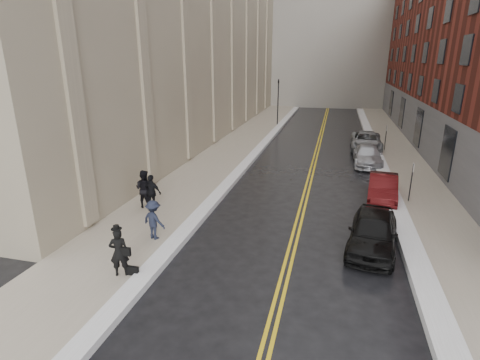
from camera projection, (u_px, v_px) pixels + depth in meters
The scene contains 18 objects.
ground at pixel (222, 259), 14.42m from camera, with size 160.00×160.00×0.00m, color black.
sidewalk_left at pixel (227, 153), 30.20m from camera, with size 4.00×64.00×0.15m, color gray.
sidewalk_right at pixel (406, 164), 27.01m from camera, with size 3.00×64.00×0.15m, color gray.
lane_stripe_a at pixel (313, 159), 28.60m from camera, with size 0.12×64.00×0.01m, color gold.
lane_stripe_b at pixel (316, 160), 28.54m from camera, with size 0.12×64.00×0.01m, color gold.
snow_ridge_left at pixel (255, 154), 29.64m from camera, with size 0.70×60.80×0.26m, color white.
snow_ridge_right at pixel (379, 162), 27.42m from camera, with size 0.85×60.80×0.30m, color white.
traffic_signal at pixel (278, 99), 41.71m from camera, with size 0.18×0.15×5.20m.
parking_sign_near at pixel (411, 179), 19.50m from camera, with size 0.06×0.35×2.23m.
parking_sign_far at pixel (386, 136), 30.56m from camera, with size 0.06×0.35×2.23m.
car_black at pixel (373, 232), 14.96m from camera, with size 1.82×4.51×1.54m, color black.
car_maroon at pixel (383, 188), 20.26m from camera, with size 1.46×4.19×1.38m, color #420B0D.
car_silver_near at pixel (368, 155), 27.10m from camera, with size 1.91×4.70×1.36m, color #A9ABB1.
car_silver_far at pixel (366, 141), 31.48m from camera, with size 2.45×5.31×1.48m, color #929499.
pedestrian_main at pixel (119, 252), 12.83m from camera, with size 0.64×0.42×1.76m, color black.
pedestrian_a at pixel (144, 189), 18.80m from camera, with size 0.95×0.74×1.95m, color black.
pedestrian_b at pixel (154, 220), 15.51m from camera, with size 1.09×0.63×1.69m, color #1A1F30.
pedestrian_c at pixel (152, 192), 18.54m from camera, with size 1.05×0.44×1.80m, color black.
Camera 1 is at (3.83, -12.20, 7.37)m, focal length 28.00 mm.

